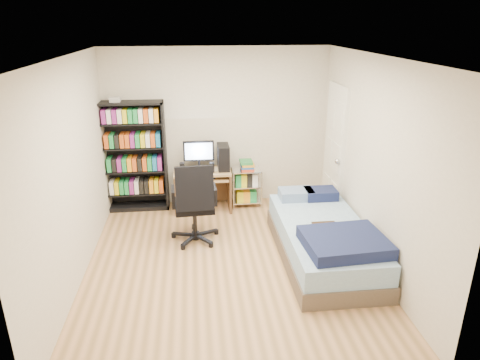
{
  "coord_description": "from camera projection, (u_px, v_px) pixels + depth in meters",
  "views": [
    {
      "loc": [
        -0.38,
        -4.64,
        2.88
      ],
      "look_at": [
        0.18,
        0.4,
        0.96
      ],
      "focal_mm": 32.0,
      "sensor_mm": 36.0,
      "label": 1
    }
  ],
  "objects": [
    {
      "name": "wire_cart",
      "position": [
        246.0,
        177.0,
        6.87
      ],
      "size": [
        0.48,
        0.34,
        0.76
      ],
      "rotation": [
        0.0,
        0.0,
        0.01
      ],
      "color": "silver",
      "rests_on": "room"
    },
    {
      "name": "computer_desk",
      "position": [
        208.0,
        173.0,
        6.73
      ],
      "size": [
        0.88,
        0.51,
        1.11
      ],
      "color": "#9F7C52",
      "rests_on": "room"
    },
    {
      "name": "bed",
      "position": [
        324.0,
        240.0,
        5.39
      ],
      "size": [
        1.06,
        2.12,
        0.6
      ],
      "color": "brown",
      "rests_on": "room"
    },
    {
      "name": "door",
      "position": [
        334.0,
        151.0,
        6.45
      ],
      "size": [
        0.12,
        0.8,
        2.0
      ],
      "color": "white",
      "rests_on": "room"
    },
    {
      "name": "office_chair",
      "position": [
        195.0,
        217.0,
        5.79
      ],
      "size": [
        0.72,
        0.72,
        1.14
      ],
      "rotation": [
        0.0,
        0.0,
        0.06
      ],
      "color": "black",
      "rests_on": "room"
    },
    {
      "name": "room",
      "position": [
        228.0,
        169.0,
        4.93
      ],
      "size": [
        3.58,
        4.08,
        2.58
      ],
      "color": "tan",
      "rests_on": "ground"
    },
    {
      "name": "media_shelf",
      "position": [
        135.0,
        156.0,
        6.63
      ],
      "size": [
        0.97,
        0.32,
        1.8
      ],
      "color": "black",
      "rests_on": "room"
    }
  ]
}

